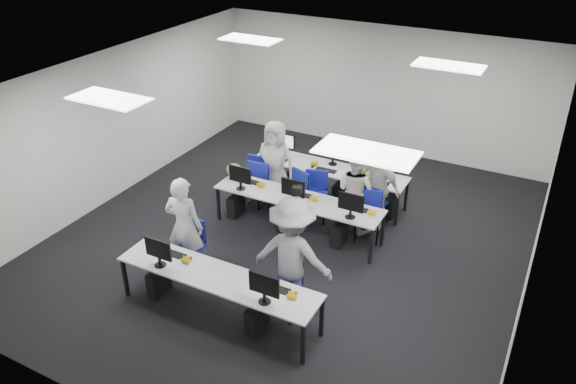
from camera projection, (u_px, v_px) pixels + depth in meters
The scene contains 23 objects.
room at pixel (293, 164), 9.66m from camera, with size 9.00×9.02×3.00m.
ceiling_panels at pixel (293, 81), 8.94m from camera, with size 5.20×4.60×0.02m.
desk_front at pixel (217, 279), 8.20m from camera, with size 3.20×0.70×0.73m.
desk_mid at pixel (298, 200), 10.21m from camera, with size 3.20×0.70×0.73m.
desk_back at pixel (329, 170), 11.30m from camera, with size 3.20×0.70×0.73m.
equipment_front at pixel (207, 293), 8.42m from camera, with size 2.51×0.41×1.19m.
equipment_mid at pixel (288, 214), 10.43m from camera, with size 2.91×0.41×1.19m.
equipment_back at pixel (337, 186), 11.39m from camera, with size 2.91×0.41×1.19m.
chair_0 at pixel (189, 257), 9.33m from camera, with size 0.52×0.55×0.94m.
chair_1 at pixel (285, 297), 8.45m from camera, with size 0.43×0.47×0.88m.
chair_2 at pixel (255, 189), 11.36m from camera, with size 0.50×0.54×0.97m.
chair_3 at pixel (315, 204), 10.87m from camera, with size 0.58×0.61×0.93m.
chair_4 at pixel (368, 224), 10.26m from camera, with size 0.53×0.56×0.89m.
chair_5 at pixel (263, 188), 11.42m from camera, with size 0.50×0.54×0.97m.
chair_6 at pixel (308, 197), 11.07m from camera, with size 0.62×0.65×0.96m.
chair_7 at pixel (372, 211), 10.66m from camera, with size 0.50×0.53×0.89m.
handbag at pixel (235, 171), 10.83m from camera, with size 0.35×0.23×0.29m, color olive.
student_0 at pixel (184, 227), 9.06m from camera, with size 0.64×0.42×1.76m, color #B9B8AE.
student_1 at pixel (356, 191), 10.31m from camera, with size 0.77×0.60×1.58m, color #B9B8AE.
student_2 at pixel (275, 162), 11.20m from camera, with size 0.84×0.55×1.72m, color #B9B8AE.
student_3 at pixel (377, 186), 10.36m from camera, with size 0.98×0.41×1.68m, color #B9B8AE.
photographer at pixel (292, 255), 8.26m from camera, with size 1.22×0.70×1.89m, color slate.
dslr_camera at pixel (297, 190), 7.92m from camera, with size 0.14×0.18×0.10m, color black.
Camera 1 is at (3.96, -7.73, 5.76)m, focal length 35.00 mm.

